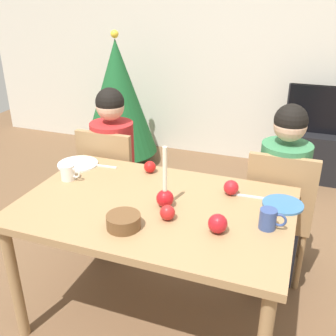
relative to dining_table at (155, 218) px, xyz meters
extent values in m
plane|color=brown|center=(0.00, 0.00, -0.67)|extent=(7.68, 7.68, 0.00)
cube|color=beige|center=(0.00, 2.60, 0.63)|extent=(6.40, 0.10, 2.60)
cube|color=#99754C|center=(0.00, 0.00, 0.06)|extent=(1.40, 0.90, 0.04)
cylinder|color=#99754C|center=(-0.64, -0.39, -0.31)|extent=(0.06, 0.06, 0.71)
cylinder|color=#99754C|center=(-0.64, 0.39, -0.31)|extent=(0.06, 0.06, 0.71)
cylinder|color=#99754C|center=(0.64, 0.39, -0.31)|extent=(0.06, 0.06, 0.71)
cube|color=#99754C|center=(-0.58, 0.69, -0.24)|extent=(0.40, 0.40, 0.04)
cube|color=#99754C|center=(-0.58, 0.51, 0.01)|extent=(0.40, 0.04, 0.45)
cylinder|color=#99754C|center=(-0.41, 0.86, -0.46)|extent=(0.04, 0.04, 0.41)
cylinder|color=#99754C|center=(-0.75, 0.86, -0.46)|extent=(0.04, 0.04, 0.41)
cylinder|color=#99754C|center=(-0.41, 0.52, -0.46)|extent=(0.04, 0.04, 0.41)
cylinder|color=#99754C|center=(-0.75, 0.52, -0.46)|extent=(0.04, 0.04, 0.41)
cube|color=#99754C|center=(0.59, 0.69, -0.24)|extent=(0.40, 0.40, 0.04)
cube|color=#99754C|center=(0.59, 0.51, 0.01)|extent=(0.40, 0.04, 0.45)
cylinder|color=#99754C|center=(0.76, 0.86, -0.46)|extent=(0.04, 0.04, 0.41)
cylinder|color=#99754C|center=(0.42, 0.86, -0.46)|extent=(0.04, 0.04, 0.41)
cylinder|color=#99754C|center=(0.76, 0.52, -0.46)|extent=(0.04, 0.04, 0.41)
cylinder|color=#99754C|center=(0.42, 0.52, -0.46)|extent=(0.04, 0.04, 0.41)
cube|color=#33384C|center=(-0.58, 0.64, -0.44)|extent=(0.28, 0.28, 0.45)
cylinder|color=#AD2323|center=(-0.58, 0.64, 0.02)|extent=(0.30, 0.30, 0.48)
sphere|color=tan|center=(-0.58, 0.64, 0.38)|extent=(0.19, 0.19, 0.19)
sphere|color=black|center=(-0.58, 0.64, 0.41)|extent=(0.19, 0.19, 0.19)
cube|color=#33384C|center=(0.59, 0.64, -0.44)|extent=(0.28, 0.28, 0.45)
cylinder|color=#387A4C|center=(0.59, 0.64, 0.02)|extent=(0.30, 0.30, 0.48)
sphere|color=tan|center=(0.59, 0.64, 0.38)|extent=(0.19, 0.19, 0.19)
sphere|color=black|center=(0.59, 0.64, 0.41)|extent=(0.19, 0.19, 0.19)
cube|color=black|center=(0.87, 2.30, -0.43)|extent=(0.64, 0.40, 0.48)
cube|color=black|center=(0.87, 2.30, 0.04)|extent=(0.79, 0.04, 0.46)
cube|color=black|center=(0.87, 2.30, 0.04)|extent=(0.76, 0.05, 0.46)
cylinder|color=brown|center=(-1.21, 1.97, -0.60)|extent=(0.08, 0.08, 0.14)
cone|color=#195628|center=(-1.21, 1.97, 0.07)|extent=(0.80, 0.80, 1.18)
sphere|color=yellow|center=(-1.21, 1.97, 0.70)|extent=(0.08, 0.08, 0.08)
sphere|color=red|center=(0.06, 0.00, 0.13)|extent=(0.09, 0.09, 0.09)
cylinder|color=#EFE5C6|center=(0.06, 0.00, 0.29)|extent=(0.02, 0.02, 0.24)
cylinder|color=white|center=(-0.64, 0.29, 0.09)|extent=(0.25, 0.25, 0.01)
cylinder|color=teal|center=(0.62, 0.22, 0.09)|extent=(0.21, 0.21, 0.01)
cylinder|color=silver|center=(-0.58, 0.10, 0.13)|extent=(0.08, 0.08, 0.09)
torus|color=silver|center=(-0.53, 0.10, 0.13)|extent=(0.06, 0.01, 0.06)
cylinder|color=#33477F|center=(0.57, -0.03, 0.13)|extent=(0.08, 0.08, 0.10)
torus|color=#33477F|center=(0.62, -0.03, 0.14)|extent=(0.07, 0.01, 0.07)
cube|color=silver|center=(-0.48, 0.33, 0.09)|extent=(0.18, 0.03, 0.01)
cube|color=silver|center=(0.45, 0.25, 0.09)|extent=(0.18, 0.02, 0.01)
cylinder|color=brown|center=(-0.05, -0.25, 0.12)|extent=(0.16, 0.16, 0.07)
sphere|color=red|center=(-0.17, 0.35, 0.12)|extent=(0.07, 0.07, 0.07)
sphere|color=red|center=(0.11, -0.11, 0.12)|extent=(0.07, 0.07, 0.07)
sphere|color=red|center=(0.35, 0.24, 0.12)|extent=(0.08, 0.08, 0.08)
sphere|color=#B1161E|center=(0.36, -0.14, 0.13)|extent=(0.09, 0.09, 0.09)
camera|label=1|loc=(0.67, -1.62, 1.09)|focal=41.76mm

